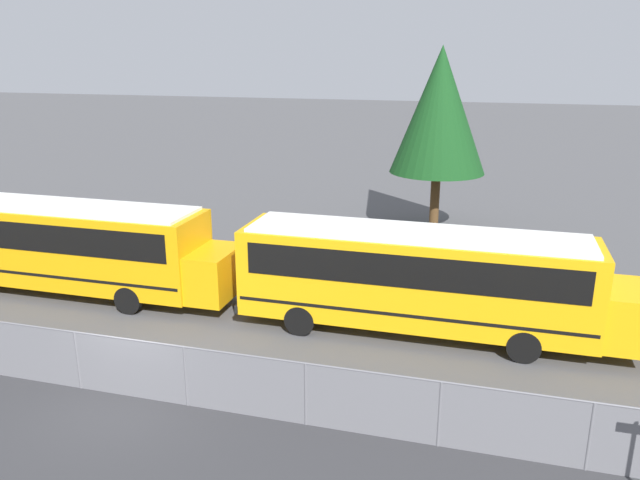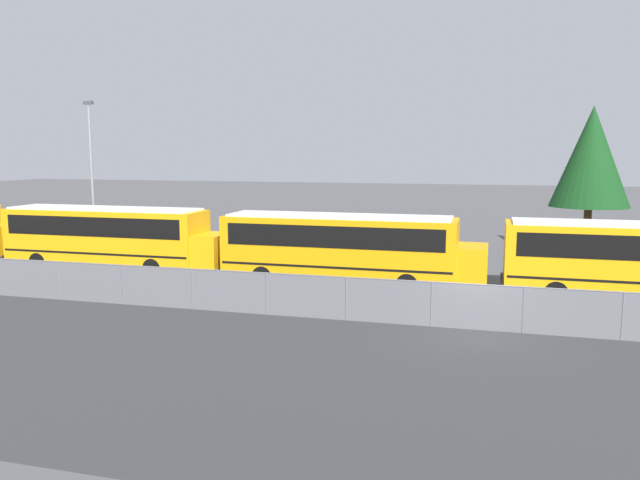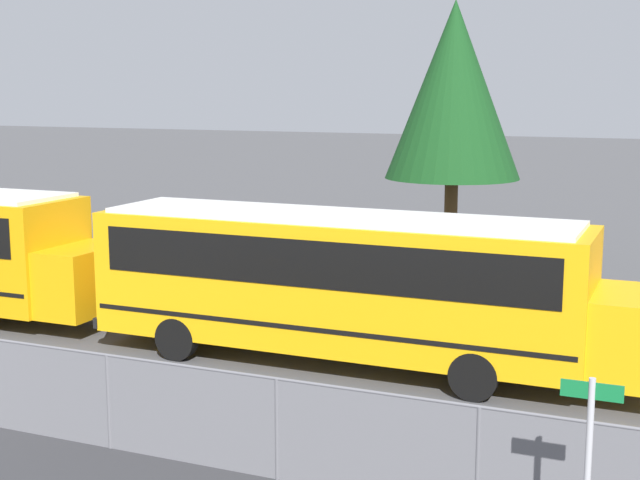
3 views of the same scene
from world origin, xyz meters
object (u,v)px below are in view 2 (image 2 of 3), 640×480
object	(u,v)px
light_pole	(92,170)
tree_1	(591,157)
school_bus_2	(110,234)
school_bus_3	(344,244)

from	to	relation	value
light_pole	tree_1	world-z (taller)	light_pole
light_pole	school_bus_2	bearing A→B (deg)	-49.23
school_bus_2	light_pole	bearing A→B (deg)	130.77
school_bus_2	school_bus_3	distance (m)	12.50
school_bus_2	school_bus_3	size ratio (longest dim) A/B	1.00
school_bus_2	light_pole	world-z (taller)	light_pole
school_bus_2	school_bus_3	world-z (taller)	same
school_bus_2	light_pole	distance (m)	8.54
school_bus_3	light_pole	size ratio (longest dim) A/B	1.31
tree_1	school_bus_3	bearing A→B (deg)	-135.84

